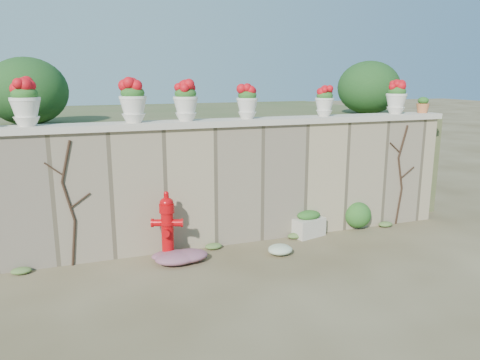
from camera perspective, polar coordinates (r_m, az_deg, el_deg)
name	(u,v)px	position (r m, az deg, el deg)	size (l,w,h in m)	color
ground	(279,281)	(6.69, 4.77, -12.22)	(80.00, 80.00, 0.00)	#4C3E26
stone_wall	(236,184)	(7.95, -0.51, -0.49)	(8.00, 0.40, 2.00)	#9A8867
wall_cap	(236,122)	(7.78, -0.52, 7.06)	(8.10, 0.52, 0.10)	beige
raised_fill	(190,154)	(10.96, -6.09, 3.11)	(9.00, 6.00, 2.00)	#384C23
back_shrub_left	(27,91)	(8.53, -24.53, 9.80)	(1.30, 1.30, 1.10)	#143814
back_shrub_right	(369,88)	(10.39, 15.44, 10.81)	(1.30, 1.30, 1.10)	#143814
vine_left	(69,202)	(7.31, -20.08, -2.54)	(0.60, 0.04, 1.91)	black
vine_right	(401,174)	(9.33, 19.00, 0.74)	(0.60, 0.04, 1.91)	black
fire_hydrant	(167,226)	(7.27, -8.85, -5.61)	(0.47, 0.34, 1.09)	#B8070B
planter_box	(308,224)	(8.44, 8.33, -5.35)	(0.63, 0.46, 0.47)	beige
green_shrub	(363,213)	(8.99, 14.71, -3.95)	(0.64, 0.57, 0.61)	#1E5119
magenta_clump	(179,255)	(7.32, -7.48, -9.05)	(0.87, 0.58, 0.23)	#B12384
white_flowers	(276,249)	(7.56, 4.39, -8.40)	(0.54, 0.43, 0.19)	white
urn_pot_0	(25,103)	(7.33, -24.72, 8.50)	(0.42, 0.42, 0.65)	silver
urn_pot_1	(133,101)	(7.37, -12.92, 9.32)	(0.41, 0.41, 0.65)	silver
urn_pot_2	(186,101)	(7.51, -6.64, 9.50)	(0.39, 0.39, 0.62)	silver
urn_pot_3	(247,102)	(7.82, 0.89, 9.48)	(0.35, 0.35, 0.56)	silver
urn_pot_4	(324,102)	(8.45, 10.26, 9.39)	(0.33, 0.33, 0.52)	silver
urn_pot_5	(396,98)	(9.30, 18.53, 9.50)	(0.38, 0.38, 0.60)	silver
terracotta_pot	(423,106)	(9.71, 21.39, 8.42)	(0.24, 0.24, 0.29)	#C76D3C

